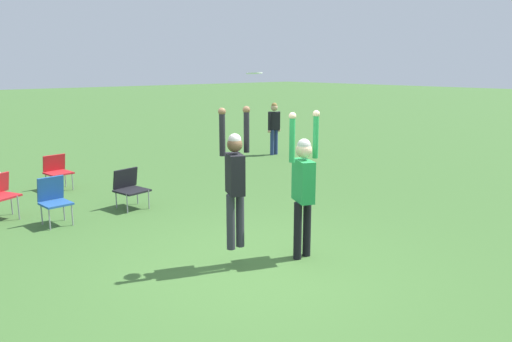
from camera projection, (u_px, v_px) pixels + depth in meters
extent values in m
plane|color=#3D662D|center=(256.00, 268.00, 7.04)|extent=(120.00, 120.00, 0.00)
cylinder|color=#2D2D38|center=(231.00, 222.00, 6.98)|extent=(0.12, 0.12, 0.79)
cylinder|color=#2D2D38|center=(240.00, 220.00, 7.09)|extent=(0.12, 0.12, 0.79)
cube|color=black|center=(235.00, 174.00, 6.89)|extent=(0.34, 0.42, 0.56)
sphere|color=brown|center=(235.00, 144.00, 6.81)|extent=(0.21, 0.21, 0.21)
sphere|color=#B7B2AD|center=(235.00, 140.00, 6.79)|extent=(0.18, 0.18, 0.18)
cylinder|color=black|center=(222.00, 134.00, 6.64)|extent=(0.08, 0.08, 0.59)
sphere|color=brown|center=(222.00, 112.00, 6.57)|extent=(0.10, 0.10, 0.10)
cylinder|color=black|center=(247.00, 131.00, 6.91)|extent=(0.08, 0.08, 0.59)
sphere|color=brown|center=(246.00, 110.00, 6.85)|extent=(0.10, 0.10, 0.10)
cylinder|color=black|center=(298.00, 231.00, 7.30)|extent=(0.12, 0.12, 0.86)
cylinder|color=black|center=(307.00, 228.00, 7.43)|extent=(0.12, 0.12, 0.86)
cube|color=green|center=(303.00, 181.00, 7.21)|extent=(0.36, 0.48, 0.61)
sphere|color=beige|center=(304.00, 150.00, 7.12)|extent=(0.23, 0.23, 0.23)
sphere|color=#B7B2AD|center=(304.00, 146.00, 7.10)|extent=(0.20, 0.20, 0.20)
cylinder|color=green|center=(292.00, 139.00, 6.92)|extent=(0.08, 0.08, 0.65)
sphere|color=beige|center=(292.00, 116.00, 6.86)|extent=(0.10, 0.10, 0.10)
cylinder|color=green|center=(316.00, 136.00, 7.24)|extent=(0.08, 0.08, 0.65)
sphere|color=beige|center=(316.00, 114.00, 7.17)|extent=(0.10, 0.10, 0.10)
cylinder|color=white|center=(254.00, 73.00, 6.78)|extent=(0.22, 0.23, 0.03)
cylinder|color=gray|center=(49.00, 219.00, 8.63)|extent=(0.02, 0.02, 0.42)
cylinder|color=gray|center=(72.00, 214.00, 8.89)|extent=(0.02, 0.02, 0.42)
cylinder|color=gray|center=(42.00, 214.00, 8.93)|extent=(0.02, 0.02, 0.42)
cylinder|color=gray|center=(64.00, 209.00, 9.18)|extent=(0.02, 0.02, 0.42)
cube|color=#235193|center=(56.00, 204.00, 8.87)|extent=(0.50, 0.50, 0.04)
cube|color=#235193|center=(51.00, 188.00, 8.98)|extent=(0.47, 0.14, 0.44)
cylinder|color=gray|center=(53.00, 184.00, 11.15)|extent=(0.02, 0.02, 0.41)
cylinder|color=gray|center=(73.00, 181.00, 11.43)|extent=(0.02, 0.02, 0.41)
cylinder|color=gray|center=(46.00, 181.00, 11.48)|extent=(0.02, 0.02, 0.41)
cylinder|color=gray|center=(65.00, 178.00, 11.76)|extent=(0.02, 0.02, 0.41)
cube|color=#B21E23|center=(59.00, 173.00, 11.42)|extent=(0.58, 0.58, 0.04)
cube|color=#B21E23|center=(54.00, 163.00, 11.55)|extent=(0.53, 0.16, 0.38)
cylinder|color=gray|center=(18.00, 208.00, 9.22)|extent=(0.02, 0.02, 0.46)
cylinder|color=gray|center=(12.00, 203.00, 9.54)|extent=(0.02, 0.02, 0.46)
cube|color=#B21E23|center=(1.00, 196.00, 9.20)|extent=(0.68, 0.68, 0.04)
cylinder|color=gray|center=(127.00, 204.00, 9.62)|extent=(0.02, 0.02, 0.39)
cylinder|color=gray|center=(149.00, 199.00, 9.93)|extent=(0.02, 0.02, 0.39)
cylinder|color=gray|center=(116.00, 199.00, 9.97)|extent=(0.02, 0.02, 0.39)
cylinder|color=gray|center=(137.00, 195.00, 10.27)|extent=(0.02, 0.02, 0.39)
cube|color=black|center=(132.00, 191.00, 9.91)|extent=(0.64, 0.64, 0.04)
cube|color=black|center=(125.00, 178.00, 10.06)|extent=(0.56, 0.20, 0.39)
cylinder|color=navy|center=(272.00, 142.00, 15.90)|extent=(0.12, 0.12, 0.80)
cylinder|color=navy|center=(276.00, 142.00, 16.01)|extent=(0.12, 0.12, 0.80)
cube|color=black|center=(274.00, 121.00, 15.82)|extent=(0.41, 0.40, 0.57)
sphere|color=tan|center=(274.00, 107.00, 15.73)|extent=(0.22, 0.22, 0.22)
sphere|color=olive|center=(274.00, 106.00, 15.72)|extent=(0.19, 0.19, 0.19)
cylinder|color=black|center=(269.00, 122.00, 15.68)|extent=(0.08, 0.08, 0.60)
sphere|color=tan|center=(269.00, 131.00, 15.75)|extent=(0.10, 0.10, 0.10)
cylinder|color=black|center=(279.00, 121.00, 15.96)|extent=(0.08, 0.08, 0.60)
sphere|color=tan|center=(279.00, 130.00, 16.02)|extent=(0.10, 0.10, 0.10)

